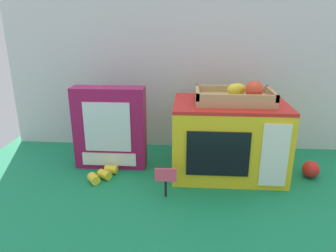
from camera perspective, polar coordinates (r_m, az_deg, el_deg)
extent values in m
plane|color=#147A4C|center=(1.23, 4.60, -7.70)|extent=(1.70, 1.70, 0.00)
cube|color=silver|center=(1.37, 4.93, 10.59)|extent=(1.61, 0.03, 0.71)
cube|color=yellow|center=(1.18, 10.74, -2.38)|extent=(0.39, 0.27, 0.26)
cube|color=red|center=(1.14, 11.15, 3.94)|extent=(0.39, 0.27, 0.01)
cube|color=black|center=(1.05, 8.97, -5.04)|extent=(0.21, 0.01, 0.15)
cube|color=white|center=(1.08, 18.65, -5.11)|extent=(0.09, 0.01, 0.22)
cube|color=tan|center=(1.13, 11.77, 4.68)|extent=(0.27, 0.16, 0.02)
cube|color=tan|center=(1.05, 12.36, 4.91)|extent=(0.27, 0.01, 0.02)
cube|color=tan|center=(1.20, 11.39, 6.62)|extent=(0.27, 0.01, 0.02)
cube|color=tan|center=(1.12, 5.31, 6.02)|extent=(0.01, 0.16, 0.02)
cube|color=tan|center=(1.15, 18.18, 5.55)|extent=(0.01, 0.16, 0.02)
sphere|color=#E04228|center=(1.11, 15.26, 6.33)|extent=(0.06, 0.06, 0.06)
ellipsoid|color=yellow|center=(1.13, 12.26, 6.40)|extent=(0.08, 0.06, 0.04)
cube|color=#99144C|center=(1.22, -10.40, -0.32)|extent=(0.27, 0.08, 0.31)
cube|color=silver|center=(1.18, -10.91, -0.23)|extent=(0.17, 0.00, 0.19)
cube|color=white|center=(1.22, -10.55, -5.91)|extent=(0.20, 0.00, 0.05)
cylinder|color=black|center=(1.04, -0.42, -11.19)|extent=(0.01, 0.01, 0.06)
cube|color=#F44C6B|center=(1.01, -0.43, -8.80)|extent=(0.07, 0.00, 0.05)
cylinder|color=yellow|center=(1.15, -13.22, -9.22)|extent=(0.05, 0.06, 0.03)
cylinder|color=yellow|center=(1.17, -11.36, -8.57)|extent=(0.06, 0.05, 0.03)
cylinder|color=yellow|center=(1.20, -10.19, -7.71)|extent=(0.05, 0.04, 0.03)
sphere|color=red|center=(1.27, 24.32, -7.11)|extent=(0.06, 0.06, 0.06)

